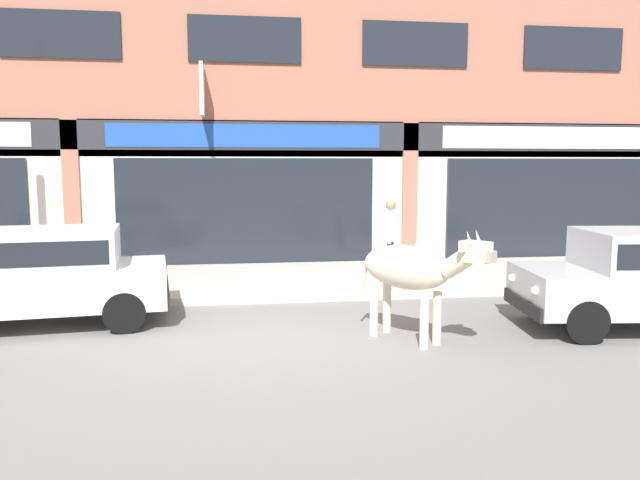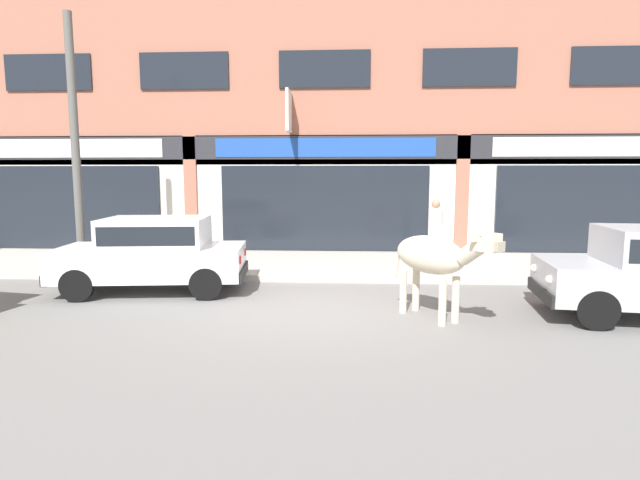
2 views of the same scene
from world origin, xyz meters
The scene contains 9 objects.
ground_plane centered at (0.00, 0.00, 0.00)m, with size 90.00×90.00×0.00m, color slate.
sidewalk centered at (0.00, 4.06, 0.07)m, with size 19.00×3.72×0.14m, color #B7AFA3.
shop_building centered at (0.00, 6.18, 4.08)m, with size 23.00×1.40×8.61m.
cow centered at (2.03, -0.41, 1.01)m, with size 1.47×1.84×1.61m.
car_0 centered at (-3.10, 1.19, 0.81)m, with size 3.74×1.98×1.46m.
motorcycle_0 centered at (-4.27, 3.66, 0.53)m, with size 0.60×1.80×0.88m.
motorcycle_1 centered at (-3.00, 3.50, 0.53)m, with size 0.57×1.81×0.88m.
pedestrian centered at (2.63, 3.04, 1.13)m, with size 0.32×0.47×1.60m.
utility_pole centered at (-5.28, 2.50, 2.93)m, with size 0.18×0.18×5.57m, color #595651.
Camera 2 is at (0.67, -8.21, 2.25)m, focal length 28.00 mm.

